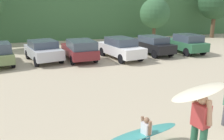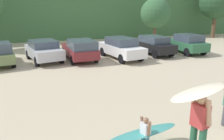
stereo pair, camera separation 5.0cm
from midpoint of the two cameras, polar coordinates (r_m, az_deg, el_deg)
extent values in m
cube|color=#427042|center=(33.64, -11.24, 15.74)|extent=(108.00, 12.00, 8.45)
cylinder|color=brown|center=(26.71, 10.44, 8.66)|extent=(0.37, 0.37, 1.75)
sphere|color=#38663D|center=(26.54, 10.69, 13.51)|extent=(3.27, 3.27, 3.27)
cylinder|color=brown|center=(32.35, 23.70, 9.57)|extent=(0.49, 0.49, 2.60)
sphere|color=#284C2D|center=(32.24, 24.31, 14.94)|extent=(4.11, 4.11, 4.11)
cylinder|color=black|center=(19.45, -24.00, 3.42)|extent=(0.36, 0.73, 0.70)
cylinder|color=black|center=(16.73, -22.97, 1.73)|extent=(0.36, 0.73, 0.70)
cube|color=silver|center=(17.88, -16.33, 4.31)|extent=(2.80, 4.44, 0.70)
cube|color=#3F4C5B|center=(17.73, -16.44, 6.19)|extent=(2.18, 2.42, 0.50)
cylinder|color=black|center=(19.06, -19.80, 3.62)|extent=(0.37, 0.73, 0.69)
cylinder|color=black|center=(19.45, -14.85, 4.25)|extent=(0.37, 0.73, 0.69)
cylinder|color=black|center=(16.46, -17.88, 1.99)|extent=(0.37, 0.73, 0.69)
cylinder|color=black|center=(16.91, -12.24, 2.75)|extent=(0.37, 0.73, 0.69)
cube|color=maroon|center=(17.84, -7.94, 4.67)|extent=(2.20, 4.53, 0.65)
cube|color=#3F4C5B|center=(16.96, -7.34, 6.25)|extent=(1.91, 2.65, 0.59)
cylinder|color=black|center=(19.13, -11.43, 4.25)|extent=(0.27, 0.69, 0.67)
cylinder|color=black|center=(19.49, -6.57, 4.67)|extent=(0.27, 0.69, 0.67)
cylinder|color=black|center=(16.34, -9.49, 2.41)|extent=(0.27, 0.69, 0.67)
cylinder|color=black|center=(16.77, -3.88, 2.93)|extent=(0.27, 0.69, 0.67)
cube|color=white|center=(18.02, 2.26, 5.05)|extent=(2.60, 4.81, 0.72)
cube|color=#3F4C5B|center=(17.88, 2.33, 7.05)|extent=(2.06, 2.66, 0.56)
cylinder|color=black|center=(19.01, -2.15, 4.52)|extent=(0.35, 0.73, 0.70)
cylinder|color=black|center=(19.75, 2.04, 4.95)|extent=(0.35, 0.73, 0.70)
cylinder|color=black|center=(16.42, 2.50, 2.73)|extent=(0.35, 0.73, 0.70)
cylinder|color=black|center=(17.28, 7.08, 3.27)|extent=(0.35, 0.73, 0.70)
cube|color=black|center=(19.83, 10.28, 5.71)|extent=(2.25, 4.20, 0.68)
cube|color=#3F4C5B|center=(19.76, 10.33, 7.44)|extent=(1.89, 2.56, 0.52)
cylinder|color=black|center=(20.54, 6.33, 5.25)|extent=(0.31, 0.70, 0.67)
cylinder|color=black|center=(21.39, 9.89, 5.52)|extent=(0.31, 0.70, 0.67)
cylinder|color=black|center=(18.40, 10.64, 3.84)|extent=(0.31, 0.70, 0.67)
cylinder|color=black|center=(19.34, 14.38, 4.19)|extent=(0.31, 0.70, 0.67)
cube|color=#2D6642|center=(21.15, 17.68, 5.91)|extent=(2.10, 4.04, 0.70)
cube|color=#3F4C5B|center=(20.79, 18.42, 7.48)|extent=(1.82, 2.17, 0.58)
cylinder|color=black|center=(21.72, 13.78, 5.50)|extent=(0.27, 0.72, 0.71)
cylinder|color=black|center=(22.70, 17.18, 5.68)|extent=(0.27, 0.72, 0.71)
cylinder|color=black|center=(19.71, 18.09, 4.17)|extent=(0.27, 0.72, 0.71)
cylinder|color=black|center=(20.79, 21.59, 4.41)|extent=(0.27, 0.72, 0.71)
cylinder|color=#26593F|center=(7.24, 19.53, -15.24)|extent=(0.20, 0.20, 0.84)
cube|color=#B23838|center=(6.82, 21.07, -10.37)|extent=(0.41, 0.49, 0.64)
sphere|color=tan|center=(6.64, 21.45, -6.85)|extent=(0.27, 0.27, 0.27)
cylinder|color=tan|center=(6.63, 22.81, -9.74)|extent=(0.19, 0.26, 0.69)
cylinder|color=tan|center=(6.88, 19.67, -8.46)|extent=(0.20, 0.29, 0.69)
cube|color=silver|center=(6.72, 8.43, -14.18)|extent=(0.25, 0.30, 0.39)
sphere|color=#8C664C|center=(6.58, 8.53, -12.10)|extent=(0.16, 0.16, 0.16)
cylinder|color=#8C664C|center=(6.57, 9.27, -13.92)|extent=(0.11, 0.13, 0.42)
cylinder|color=#8C664C|center=(6.76, 7.68, -12.94)|extent=(0.13, 0.20, 0.42)
ellipsoid|color=beige|center=(6.68, 21.07, -4.94)|extent=(2.44, 1.43, 0.09)
ellipsoid|color=teal|center=(6.93, 7.92, -14.99)|extent=(2.37, 1.04, 0.18)
camera|label=1|loc=(0.03, -89.87, 0.04)|focal=37.26mm
camera|label=2|loc=(0.03, 90.13, -0.04)|focal=37.26mm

